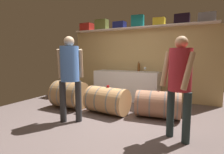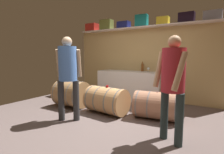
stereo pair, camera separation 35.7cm
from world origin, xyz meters
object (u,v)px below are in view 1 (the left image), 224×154
wine_bottle_amber (139,67)px  work_cabinet (126,85)px  toolcase_olive (102,25)px  visitor_tasting (70,70)px  wine_glass (145,69)px  winemaker_pouring (180,78)px  toolcase_grey (207,18)px  wine_barrel_near (107,100)px  toolcase_yellow (159,22)px  toolcase_teal (138,21)px  toolcase_black (182,19)px  wine_barrel_far (70,94)px  toolcase_navy (120,25)px  toolcase_red (87,27)px  wine_barrel_flank (158,104)px  tasting_cup (108,86)px

wine_bottle_amber → work_cabinet: bearing=-150.1°
toolcase_olive → visitor_tasting: 2.78m
wine_glass → winemaker_pouring: size_ratio=0.09×
toolcase_grey → wine_barrel_near: (-1.92, -1.62, -1.93)m
toolcase_yellow → visitor_tasting: 2.91m
work_cabinet → toolcase_teal: bearing=39.1°
toolcase_teal → visitor_tasting: toolcase_teal is taller
toolcase_olive → winemaker_pouring: (2.63, -2.26, -1.30)m
toolcase_black → wine_glass: toolcase_black is taller
wine_bottle_amber → wine_barrel_far: bearing=-127.8°
toolcase_olive → wine_bottle_amber: 1.82m
toolcase_navy → toolcase_yellow: 1.19m
toolcase_red → toolcase_yellow: size_ratio=1.26×
toolcase_teal → wine_glass: size_ratio=2.55×
toolcase_navy → winemaker_pouring: toolcase_navy is taller
toolcase_black → wine_barrel_far: 3.48m
toolcase_black → wine_barrel_far: toolcase_black is taller
toolcase_grey → wine_glass: 1.98m
toolcase_navy → wine_barrel_far: toolcase_navy is taller
winemaker_pouring → wine_barrel_flank: bearing=-31.8°
work_cabinet → wine_barrel_far: (-0.95, -1.44, -0.09)m
toolcase_teal → wine_glass: bearing=-29.7°
wine_bottle_amber → wine_barrel_flank: size_ratio=0.29×
toolcase_red → toolcase_navy: 1.20m
toolcase_navy → toolcase_black: bearing=1.6°
toolcase_navy → wine_bottle_amber: bearing=-0.5°
toolcase_olive → toolcase_yellow: bearing=-0.7°
toolcase_black → wine_glass: bearing=-169.5°
toolcase_teal → wine_bottle_amber: bearing=-24.3°
toolcase_olive → tasting_cup: toolcase_olive is taller
wine_bottle_amber → winemaker_pouring: 2.63m
wine_barrel_near → wine_barrel_flank: wine_barrel_near is taller
toolcase_red → winemaker_pouring: bearing=-33.0°
toolcase_yellow → toolcase_teal: bearing=178.7°
toolcase_yellow → wine_barrel_near: (-0.76, -1.62, -1.92)m
toolcase_yellow → wine_glass: (-0.33, -0.14, -1.29)m
toolcase_olive → toolcase_yellow: toolcase_olive is taller
wine_glass → wine_barrel_flank: wine_glass is taller
toolcase_navy → wine_barrel_flank: bearing=-41.0°
toolcase_red → wine_bottle_amber: toolcase_red is taller
toolcase_yellow → toolcase_black: size_ratio=0.83×
tasting_cup → toolcase_navy: bearing=105.6°
wine_barrel_near → toolcase_navy: bearing=110.6°
visitor_tasting → toolcase_navy: bearing=58.8°
toolcase_yellow → toolcase_black: toolcase_black is taller
wine_barrel_flank → winemaker_pouring: 1.21m
toolcase_yellow → toolcase_grey: size_ratio=0.78×
wine_barrel_near → visitor_tasting: bearing=-112.3°
toolcase_olive → wine_barrel_flank: 3.25m
wine_glass → visitor_tasting: bearing=-110.3°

